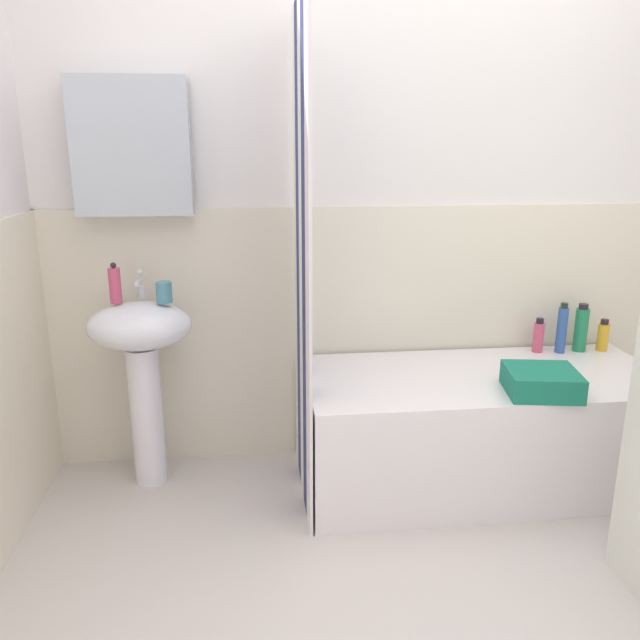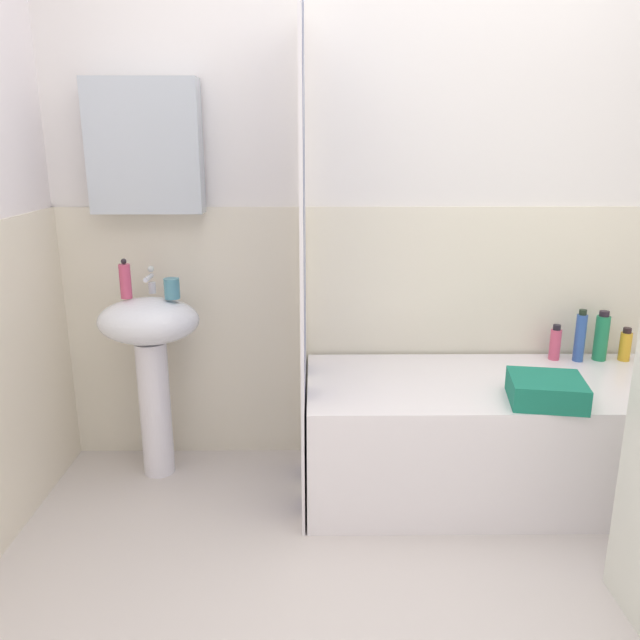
{
  "view_description": "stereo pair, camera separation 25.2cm",
  "coord_description": "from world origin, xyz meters",
  "px_view_note": "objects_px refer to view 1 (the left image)",
  "views": [
    {
      "loc": [
        -0.62,
        -1.59,
        1.47
      ],
      "look_at": [
        -0.35,
        0.82,
        0.79
      ],
      "focal_mm": 35.24,
      "sensor_mm": 36.0,
      "label": 1
    },
    {
      "loc": [
        -0.37,
        -1.6,
        1.47
      ],
      "look_at": [
        -0.35,
        0.82,
        0.79
      ],
      "focal_mm": 35.24,
      "sensor_mm": 36.0,
      "label": 2
    }
  ],
  "objects_px": {
    "body_wash_bottle": "(538,336)",
    "bathtub": "(481,428)",
    "sink": "(142,353)",
    "towel_folded": "(542,382)",
    "conditioner_bottle": "(603,336)",
    "toothbrush_cup": "(164,292)",
    "lotion_bottle": "(581,329)",
    "shampoo_bottle": "(562,329)",
    "soap_dispenser": "(115,285)"
  },
  "relations": [
    {
      "from": "lotion_bottle",
      "to": "shampoo_bottle",
      "type": "relative_size",
      "value": 0.96
    },
    {
      "from": "soap_dispenser",
      "to": "sink",
      "type": "bearing_deg",
      "value": -3.89
    },
    {
      "from": "bathtub",
      "to": "towel_folded",
      "type": "bearing_deg",
      "value": -57.61
    },
    {
      "from": "soap_dispenser",
      "to": "bathtub",
      "type": "height_order",
      "value": "soap_dispenser"
    },
    {
      "from": "body_wash_bottle",
      "to": "bathtub",
      "type": "bearing_deg",
      "value": -143.03
    },
    {
      "from": "lotion_bottle",
      "to": "body_wash_bottle",
      "type": "distance_m",
      "value": 0.21
    },
    {
      "from": "conditioner_bottle",
      "to": "body_wash_bottle",
      "type": "height_order",
      "value": "body_wash_bottle"
    },
    {
      "from": "sink",
      "to": "soap_dispenser",
      "type": "relative_size",
      "value": 4.8
    },
    {
      "from": "soap_dispenser",
      "to": "conditioner_bottle",
      "type": "bearing_deg",
      "value": 2.29
    },
    {
      "from": "shampoo_bottle",
      "to": "body_wash_bottle",
      "type": "distance_m",
      "value": 0.11
    },
    {
      "from": "bathtub",
      "to": "lotion_bottle",
      "type": "relative_size",
      "value": 6.7
    },
    {
      "from": "conditioner_bottle",
      "to": "towel_folded",
      "type": "bearing_deg",
      "value": -137.96
    },
    {
      "from": "body_wash_bottle",
      "to": "towel_folded",
      "type": "xyz_separation_m",
      "value": [
        -0.22,
        -0.5,
        -0.03
      ]
    },
    {
      "from": "shampoo_bottle",
      "to": "lotion_bottle",
      "type": "bearing_deg",
      "value": 7.91
    },
    {
      "from": "conditioner_bottle",
      "to": "lotion_bottle",
      "type": "xyz_separation_m",
      "value": [
        -0.11,
        0.01,
        0.04
      ]
    },
    {
      "from": "sink",
      "to": "body_wash_bottle",
      "type": "height_order",
      "value": "sink"
    },
    {
      "from": "soap_dispenser",
      "to": "lotion_bottle",
      "type": "distance_m",
      "value": 2.15
    },
    {
      "from": "lotion_bottle",
      "to": "shampoo_bottle",
      "type": "bearing_deg",
      "value": -172.09
    },
    {
      "from": "sink",
      "to": "toothbrush_cup",
      "type": "height_order",
      "value": "toothbrush_cup"
    },
    {
      "from": "bathtub",
      "to": "towel_folded",
      "type": "xyz_separation_m",
      "value": [
        0.14,
        -0.23,
        0.3
      ]
    },
    {
      "from": "bathtub",
      "to": "shampoo_bottle",
      "type": "distance_m",
      "value": 0.64
    },
    {
      "from": "body_wash_bottle",
      "to": "conditioner_bottle",
      "type": "bearing_deg",
      "value": -3.14
    },
    {
      "from": "shampoo_bottle",
      "to": "towel_folded",
      "type": "xyz_separation_m",
      "value": [
        -0.32,
        -0.48,
        -0.07
      ]
    },
    {
      "from": "sink",
      "to": "towel_folded",
      "type": "height_order",
      "value": "sink"
    },
    {
      "from": "toothbrush_cup",
      "to": "body_wash_bottle",
      "type": "xyz_separation_m",
      "value": [
        1.72,
        0.11,
        -0.29
      ]
    },
    {
      "from": "conditioner_bottle",
      "to": "towel_folded",
      "type": "xyz_separation_m",
      "value": [
        -0.54,
        -0.48,
        -0.02
      ]
    },
    {
      "from": "bathtub",
      "to": "lotion_bottle",
      "type": "xyz_separation_m",
      "value": [
        0.57,
        0.26,
        0.36
      ]
    },
    {
      "from": "toothbrush_cup",
      "to": "lotion_bottle",
      "type": "xyz_separation_m",
      "value": [
        1.93,
        0.11,
        -0.26
      ]
    },
    {
      "from": "lotion_bottle",
      "to": "towel_folded",
      "type": "distance_m",
      "value": 0.65
    },
    {
      "from": "bathtub",
      "to": "lotion_bottle",
      "type": "bearing_deg",
      "value": 24.96
    },
    {
      "from": "bathtub",
      "to": "towel_folded",
      "type": "relative_size",
      "value": 5.68
    },
    {
      "from": "bathtub",
      "to": "towel_folded",
      "type": "height_order",
      "value": "towel_folded"
    },
    {
      "from": "soap_dispenser",
      "to": "conditioner_bottle",
      "type": "distance_m",
      "value": 2.27
    },
    {
      "from": "conditioner_bottle",
      "to": "shampoo_bottle",
      "type": "distance_m",
      "value": 0.22
    },
    {
      "from": "soap_dispenser",
      "to": "towel_folded",
      "type": "bearing_deg",
      "value": -12.98
    },
    {
      "from": "body_wash_bottle",
      "to": "towel_folded",
      "type": "height_order",
      "value": "body_wash_bottle"
    },
    {
      "from": "bathtub",
      "to": "conditioner_bottle",
      "type": "bearing_deg",
      "value": 20.57
    },
    {
      "from": "soap_dispenser",
      "to": "bathtub",
      "type": "relative_size",
      "value": 0.11
    },
    {
      "from": "toothbrush_cup",
      "to": "shampoo_bottle",
      "type": "xyz_separation_m",
      "value": [
        1.83,
        0.09,
        -0.25
      ]
    },
    {
      "from": "towel_folded",
      "to": "soap_dispenser",
      "type": "bearing_deg",
      "value": 167.02
    },
    {
      "from": "conditioner_bottle",
      "to": "lotion_bottle",
      "type": "relative_size",
      "value": 0.67
    },
    {
      "from": "shampoo_bottle",
      "to": "towel_folded",
      "type": "bearing_deg",
      "value": -123.8
    },
    {
      "from": "toothbrush_cup",
      "to": "sink",
      "type": "bearing_deg",
      "value": 179.35
    },
    {
      "from": "lotion_bottle",
      "to": "body_wash_bottle",
      "type": "xyz_separation_m",
      "value": [
        -0.21,
        0.01,
        -0.03
      ]
    },
    {
      "from": "sink",
      "to": "toothbrush_cup",
      "type": "bearing_deg",
      "value": -0.65
    },
    {
      "from": "sink",
      "to": "lotion_bottle",
      "type": "xyz_separation_m",
      "value": [
        2.04,
        0.11,
        0.01
      ]
    },
    {
      "from": "shampoo_bottle",
      "to": "body_wash_bottle",
      "type": "relative_size",
      "value": 1.46
    },
    {
      "from": "lotion_bottle",
      "to": "body_wash_bottle",
      "type": "bearing_deg",
      "value": 177.86
    },
    {
      "from": "toothbrush_cup",
      "to": "conditioner_bottle",
      "type": "xyz_separation_m",
      "value": [
        2.04,
        0.1,
        -0.29
      ]
    },
    {
      "from": "sink",
      "to": "soap_dispenser",
      "type": "distance_m",
      "value": 0.31
    }
  ]
}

